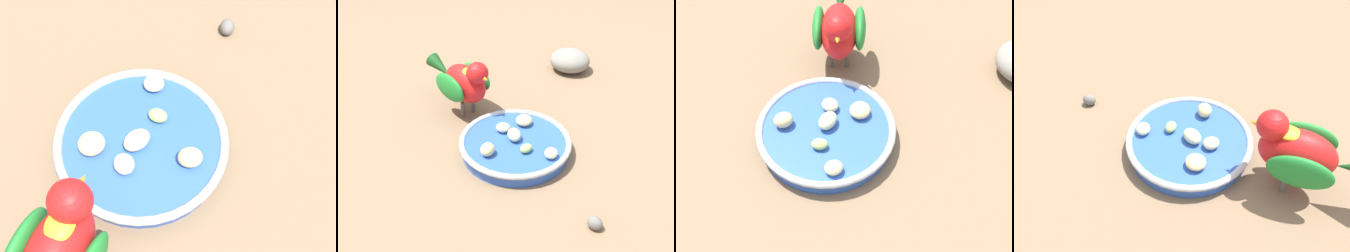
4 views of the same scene
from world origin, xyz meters
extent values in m
plane|color=#7A6047|center=(0.00, 0.00, 0.00)|extent=(4.00, 4.00, 0.00)
cylinder|color=#2D56B7|center=(0.02, 0.00, 0.01)|extent=(0.20, 0.20, 0.03)
torus|color=#B7BABF|center=(0.02, 0.00, 0.03)|extent=(0.21, 0.21, 0.01)
ellipsoid|color=#E5C67F|center=(0.04, -0.06, 0.04)|extent=(0.04, 0.04, 0.02)
ellipsoid|color=beige|center=(0.08, 0.05, 0.03)|extent=(0.04, 0.04, 0.02)
ellipsoid|color=beige|center=(0.01, 0.00, 0.04)|extent=(0.04, 0.03, 0.02)
ellipsoid|color=#B2CC66|center=(0.05, 0.01, 0.03)|extent=(0.03, 0.03, 0.02)
ellipsoid|color=beige|center=(-0.02, -0.01, 0.03)|extent=(0.03, 0.03, 0.02)
ellipsoid|color=#E5C67F|center=(-0.03, 0.03, 0.03)|extent=(0.04, 0.04, 0.02)
cylinder|color=#59544C|center=(-0.14, -0.04, 0.02)|extent=(0.01, 0.01, 0.04)
cylinder|color=#59544C|center=(-0.13, -0.07, 0.02)|extent=(0.01, 0.01, 0.04)
ellipsoid|color=red|center=(-0.14, -0.06, 0.07)|extent=(0.13, 0.10, 0.08)
ellipsoid|color=#1E7F2D|center=(-0.16, -0.03, 0.07)|extent=(0.09, 0.06, 0.06)
ellipsoid|color=#1E7F2D|center=(-0.13, -0.09, 0.07)|extent=(0.09, 0.06, 0.06)
sphere|color=red|center=(-0.10, -0.04, 0.11)|extent=(0.06, 0.06, 0.04)
cone|color=orange|center=(-0.08, -0.03, 0.11)|extent=(0.03, 0.02, 0.02)
ellipsoid|color=yellow|center=(-0.12, -0.05, 0.11)|extent=(0.05, 0.04, 0.01)
ellipsoid|color=slate|center=(0.24, 0.06, 0.01)|extent=(0.03, 0.03, 0.02)
camera|label=1|loc=(-0.15, -0.23, 0.55)|focal=52.80mm
camera|label=2|loc=(0.63, -0.21, 0.52)|focal=45.89mm
camera|label=3|loc=(0.40, 0.22, 0.57)|focal=49.31mm
camera|label=4|loc=(-0.26, 0.29, 0.45)|focal=37.19mm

